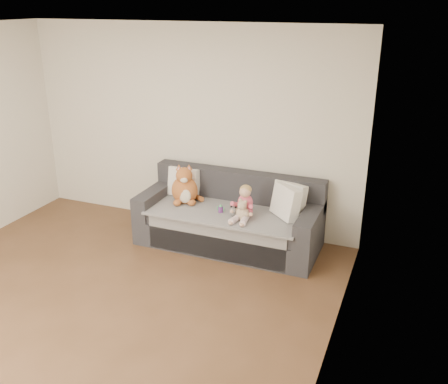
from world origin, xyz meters
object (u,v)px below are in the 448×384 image
(toddler, at_px, (244,204))
(teddy_bear, at_px, (242,211))
(plush_cat, at_px, (185,188))
(sippy_cup, at_px, (221,208))
(sofa, at_px, (230,220))

(toddler, height_order, teddy_bear, toddler)
(plush_cat, bearing_deg, sippy_cup, -37.86)
(sofa, height_order, sippy_cup, sofa)
(toddler, distance_m, plush_cat, 0.86)
(sofa, bearing_deg, sippy_cup, -107.47)
(toddler, bearing_deg, sippy_cup, 173.95)
(toddler, xyz_separation_m, teddy_bear, (-0.00, -0.06, -0.06))
(sippy_cup, bearing_deg, sofa, 72.53)
(plush_cat, distance_m, sippy_cup, 0.57)
(toddler, relative_size, teddy_bear, 1.57)
(sofa, bearing_deg, teddy_bear, -45.80)
(plush_cat, distance_m, teddy_bear, 0.88)
(sofa, height_order, toddler, toddler)
(plush_cat, xyz_separation_m, sippy_cup, (0.54, -0.14, -0.13))
(sofa, xyz_separation_m, plush_cat, (-0.59, -0.03, 0.35))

